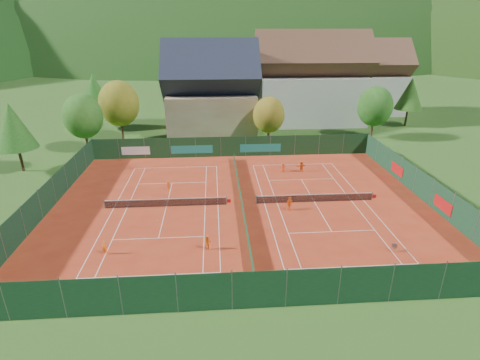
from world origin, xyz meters
name	(u,v)px	position (x,y,z in m)	size (l,w,h in m)	color
ground	(241,204)	(0.00, 0.00, -0.02)	(600.00, 600.00, 0.00)	#285019
clay_pad	(241,204)	(0.00, 0.00, 0.01)	(40.00, 32.00, 0.01)	#A52F18
court_markings_left	(166,206)	(-8.00, 0.00, 0.01)	(11.03, 23.83, 0.00)	white
court_markings_right	(314,202)	(8.00, 0.00, 0.01)	(11.03, 23.83, 0.00)	white
tennis_net_left	(167,202)	(-7.85, 0.00, 0.51)	(13.30, 0.10, 1.02)	#59595B
tennis_net_right	(316,198)	(8.15, 0.00, 0.51)	(13.30, 0.10, 1.02)	#59595B
court_divider	(241,200)	(0.00, 0.00, 0.50)	(0.03, 28.80, 1.00)	#153C22
fence_north	(230,147)	(-0.46, 15.99, 1.47)	(40.00, 0.10, 3.00)	#153B1D
fence_south	(259,290)	(0.00, -16.00, 1.50)	(40.00, 0.04, 3.00)	#14371F
fence_west	(47,197)	(-20.00, 0.00, 1.50)	(0.04, 32.00, 3.00)	#13351F
fence_east	(423,186)	(20.00, 0.05, 1.48)	(0.09, 32.00, 3.00)	#133621
chalet	(211,95)	(-3.00, 30.00, 6.62)	(16.20, 12.00, 16.00)	tan
hotel_block_a	(311,84)	(16.00, 36.00, 7.38)	(21.60, 11.00, 17.25)	silver
hotel_block_b	(365,82)	(30.00, 44.00, 6.62)	(17.28, 10.00, 15.50)	silver
tree_west_front	(83,116)	(-22.00, 20.00, 5.39)	(5.72, 5.72, 8.69)	#49321A
tree_west_mid	(119,104)	(-18.00, 26.00, 6.07)	(6.44, 6.44, 9.78)	#482B1A
tree_west_back	(95,92)	(-24.00, 34.00, 6.74)	(5.60, 5.60, 10.00)	#402C17
tree_center	(269,115)	(6.00, 22.00, 4.72)	(5.01, 5.01, 7.60)	#462B19
tree_east_front	(375,106)	(24.00, 24.00, 5.39)	(5.72, 5.72, 8.69)	#492A1A
tree_east_mid	(410,94)	(34.00, 32.00, 6.06)	(5.04, 5.04, 9.00)	#49331A
tree_west_side	(13,126)	(-28.00, 12.00, 6.06)	(5.04, 5.04, 9.00)	#4C2C1B
tree_east_back	(354,84)	(26.00, 40.00, 6.74)	(7.15, 7.15, 10.86)	#402817
mountain_backdrop	(256,111)	(28.54, 233.48, -39.64)	(820.00, 530.00, 242.00)	black
ball_hopper	(394,246)	(12.24, -10.01, 0.56)	(0.34, 0.34, 0.80)	slate
loose_ball_0	(157,220)	(-8.56, -3.09, 0.03)	(0.07, 0.07, 0.07)	#CCD833
loose_ball_1	(341,269)	(6.97, -12.15, 0.03)	(0.07, 0.07, 0.07)	#CCD833
player_left_near	(104,248)	(-12.12, -8.69, 0.62)	(0.45, 0.29, 1.23)	orange
player_left_mid	(208,243)	(-3.51, -8.60, 0.68)	(0.66, 0.52, 1.36)	orange
player_left_far	(168,186)	(-8.15, 4.05, 0.61)	(0.79, 0.45, 1.23)	#E45314
player_right_near	(289,204)	(4.87, -1.73, 0.76)	(0.89, 0.37, 1.52)	orange
player_right_far_a	(283,167)	(6.19, 9.29, 0.59)	(0.57, 0.37, 1.17)	#EE4915
player_right_far_b	(301,167)	(8.56, 9.10, 0.73)	(1.35, 0.43, 1.45)	#EA5714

